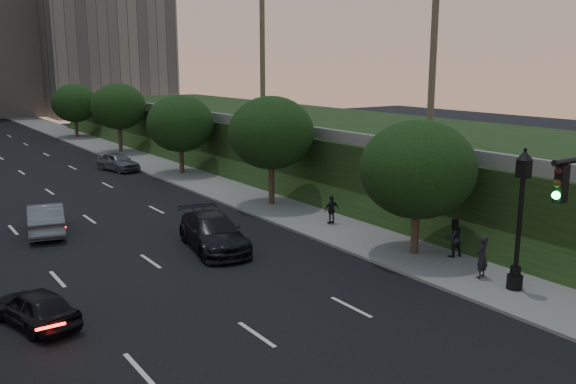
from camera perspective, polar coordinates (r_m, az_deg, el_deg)
road_surface at (r=42.73m, az=-20.79°, el=-0.46°), size 16.00×140.00×0.02m
sidewalk_right at (r=46.10m, az=-8.37°, el=1.16°), size 4.50×140.00×0.15m
embankment at (r=50.40m, az=4.69°, el=4.39°), size 18.00×90.00×4.00m
parapet_wall at (r=45.28m, az=-3.70°, el=6.54°), size 0.35×90.00×0.70m
office_block_right at (r=112.27m, az=-17.67°, el=16.28°), size 20.00×22.00×36.00m
tree_right_a at (r=27.69m, az=12.04°, el=2.09°), size 5.20×5.20×6.24m
tree_right_b at (r=36.82m, az=-1.58°, el=5.55°), size 5.20×5.20×6.74m
tree_right_c at (r=48.25m, az=-10.05°, el=6.33°), size 5.20×5.20×6.24m
tree_right_d at (r=61.19m, az=-15.58°, el=7.71°), size 5.20×5.20×6.74m
tree_right_e at (r=75.54m, az=-19.33°, el=7.85°), size 5.20×5.20×6.24m
street_lamp at (r=24.55m, az=20.81°, el=-3.03°), size 0.64×0.64×5.62m
sedan_near_left at (r=22.40m, az=-22.58°, el=-9.93°), size 2.52×4.11×1.31m
sedan_mid_left at (r=33.77m, az=-21.71°, el=-2.32°), size 2.66×5.12×1.61m
sedan_near_right at (r=29.00m, az=-7.00°, el=-3.78°), size 3.28×5.98×1.64m
sedan_far_right at (r=51.49m, az=-15.64°, el=2.74°), size 2.74×4.70×1.50m
pedestrian_a at (r=25.83m, az=17.68°, el=-5.80°), size 0.72×0.56×1.75m
pedestrian_b at (r=28.22m, az=15.22°, el=-4.14°), size 0.97×0.83×1.74m
pedestrian_c at (r=32.84m, az=4.11°, el=-1.66°), size 0.93×0.46×1.54m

